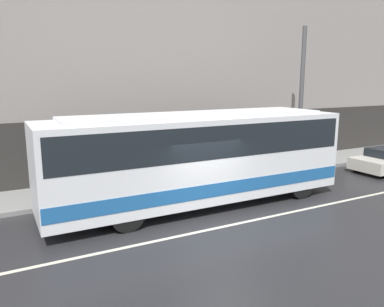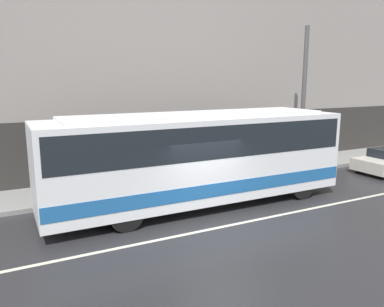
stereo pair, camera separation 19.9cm
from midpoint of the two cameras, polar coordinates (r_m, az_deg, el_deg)
The scene contains 7 objects.
ground_plane at distance 11.66m, azimuth 4.86°, elevation -11.15°, with size 60.00×60.00×0.00m, color #262628.
sidewalk at distance 16.19m, azimuth -5.22°, elevation -4.44°, with size 60.00×2.73×0.16m.
building_facade at distance 17.06m, azimuth -7.52°, elevation 15.41°, with size 60.00×0.35×11.84m.
lane_stripe at distance 11.66m, azimuth 4.86°, elevation -11.13°, with size 54.00×0.14×0.01m.
transit_bus at distance 13.13m, azimuth 1.45°, elevation -0.11°, with size 10.86×2.62×3.29m.
utility_pole_near at distance 19.30m, azimuth 16.90°, elevation 8.09°, with size 0.21×0.21×6.78m.
pedestrian_waiting at distance 16.94m, azimuth 0.34°, elevation -0.53°, with size 0.36×0.36×1.76m.
Camera 2 is at (-5.66, -9.19, 4.41)m, focal length 35.00 mm.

